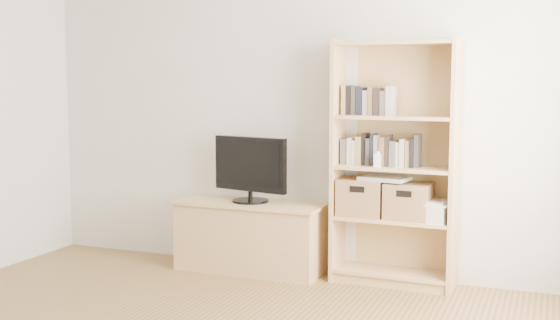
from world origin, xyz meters
The scene contains 11 objects.
back_wall centered at (0.00, 2.50, 1.30)m, with size 4.50×0.02×2.60m, color beige.
tv_stand centered at (-0.34, 2.28, 0.27)m, with size 1.16×0.44×0.53m, color tan.
bookshelf centered at (0.80, 2.34, 0.91)m, with size 0.91×0.32×1.81m, color tan.
television centered at (-0.34, 2.28, 0.82)m, with size 0.66×0.05×0.52m, color black.
books_row_mid centered at (0.80, 2.36, 1.00)m, with size 0.88×0.17×0.23m, color #56504A.
books_row_upper centered at (0.60, 2.37, 1.36)m, with size 0.40×0.15×0.21m, color #56504A.
baby_monitor centered at (0.69, 2.24, 0.93)m, with size 0.05×0.03×0.10m, color white.
basket_left centered at (0.55, 2.34, 0.64)m, with size 0.34×0.28×0.28m, color olive.
basket_right centered at (0.91, 2.33, 0.64)m, with size 0.32×0.27×0.27m, color olive.
laptop centered at (0.73, 2.33, 0.79)m, with size 0.34×0.24×0.03m, color silver.
magazine_stack centered at (1.11, 2.32, 0.57)m, with size 0.19×0.27×0.13m, color silver.
Camera 1 is at (1.90, -2.72, 1.50)m, focal length 45.00 mm.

